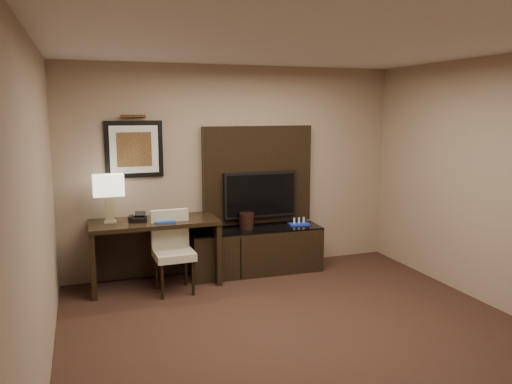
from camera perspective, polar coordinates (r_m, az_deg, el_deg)
name	(u,v)px	position (r m, az deg, el deg)	size (l,w,h in m)	color
floor	(317,349)	(4.76, 6.98, -17.36)	(4.50, 5.00, 0.01)	black
ceiling	(324,39)	(4.29, 7.73, 16.93)	(4.50, 5.00, 0.01)	silver
wall_back	(235,169)	(6.62, -2.43, 2.62)	(4.50, 0.01, 2.70)	gray
wall_left	(36,221)	(3.88, -23.87, -3.04)	(0.01, 5.00, 2.70)	gray
desk	(155,253)	(6.24, -11.45, -6.85)	(1.52, 0.65, 0.81)	black
credenza	(256,250)	(6.61, 0.03, -6.70)	(1.73, 0.48, 0.60)	black
tv_wall_panel	(258,175)	(6.67, 0.20, 1.98)	(1.50, 0.12, 1.30)	black
tv	(260,194)	(6.62, 0.49, -0.27)	(1.00, 0.08, 0.60)	black
artwork	(134,149)	(6.32, -13.77, 4.76)	(0.70, 0.04, 0.70)	black
picture_light	(133,116)	(6.26, -13.88, 8.38)	(0.04, 0.04, 0.30)	#402814
desk_chair	(174,254)	(5.95, -9.37, -6.98)	(0.45, 0.52, 0.93)	beige
table_lamp	(109,199)	(6.10, -16.46, -0.76)	(0.35, 0.20, 0.56)	#92855B
desk_phone	(138,217)	(6.11, -13.35, -2.84)	(0.20, 0.18, 0.10)	black
blue_folder	(164,220)	(6.08, -10.45, -3.18)	(0.23, 0.31, 0.02)	#1A41A9
book	(165,212)	(6.09, -10.40, -2.27)	(0.15, 0.02, 0.21)	#9F917D
ice_bucket	(247,221)	(6.50, -1.09, -3.32)	(0.19, 0.19, 0.21)	black
minibar_tray	(299,221)	(6.76, 4.93, -3.35)	(0.27, 0.16, 0.10)	#1C32B7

